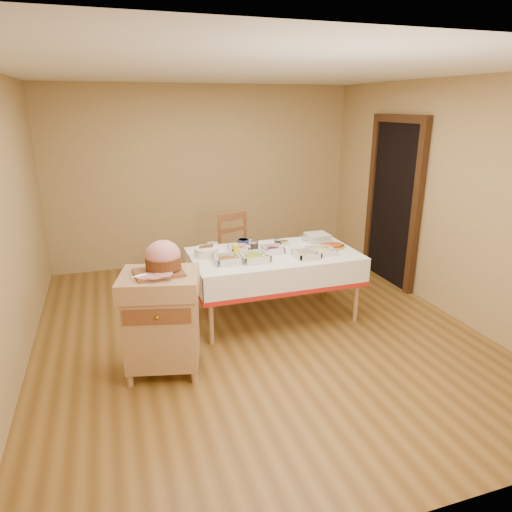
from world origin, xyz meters
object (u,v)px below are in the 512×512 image
(preserve_jar_right, at_px, (278,243))
(preserve_jar_left, at_px, (254,246))
(plate_stack, at_px, (317,237))
(dining_table, at_px, (274,267))
(dining_chair, at_px, (239,253))
(mustard_bottle, at_px, (236,251))
(bread_basket, at_px, (206,252))
(butcher_cart, at_px, (162,317))
(brass_platter, at_px, (332,246))
(ham_on_board, at_px, (162,259))

(preserve_jar_right, bearing_deg, preserve_jar_left, -166.76)
(plate_stack, bearing_deg, dining_table, -157.87)
(dining_chair, relative_size, preserve_jar_right, 9.22)
(preserve_jar_right, bearing_deg, mustard_bottle, -156.46)
(preserve_jar_left, distance_m, mustard_bottle, 0.31)
(bread_basket, bearing_deg, plate_stack, 5.42)
(dining_table, bearing_deg, butcher_cart, -150.02)
(mustard_bottle, bearing_deg, brass_platter, 1.11)
(butcher_cart, xyz_separation_m, plate_stack, (1.99, 1.03, 0.27))
(preserve_jar_right, height_order, brass_platter, preserve_jar_right)
(dining_table, xyz_separation_m, bread_basket, (-0.73, 0.13, 0.21))
(dining_table, relative_size, preserve_jar_left, 14.66)
(dining_chair, distance_m, mustard_bottle, 0.98)
(butcher_cart, bearing_deg, preserve_jar_left, 37.95)
(preserve_jar_left, bearing_deg, brass_platter, -9.77)
(butcher_cart, relative_size, ham_on_board, 2.20)
(mustard_bottle, relative_size, bread_basket, 0.72)
(dining_chair, distance_m, bread_basket, 0.94)
(dining_table, xyz_separation_m, brass_platter, (0.69, -0.03, 0.18))
(preserve_jar_right, distance_m, mustard_bottle, 0.61)
(ham_on_board, bearing_deg, butcher_cart, -141.92)
(ham_on_board, distance_m, bread_basket, 1.07)
(plate_stack, bearing_deg, ham_on_board, -152.75)
(preserve_jar_left, relative_size, bread_basket, 0.49)
(dining_table, xyz_separation_m, plate_stack, (0.65, 0.27, 0.21))
(plate_stack, distance_m, brass_platter, 0.30)
(dining_chair, relative_size, preserve_jar_left, 8.17)
(dining_table, relative_size, butcher_cart, 1.93)
(dining_chair, relative_size, brass_platter, 3.22)
(dining_table, distance_m, preserve_jar_left, 0.31)
(dining_chair, bearing_deg, butcher_cart, -126.25)
(plate_stack, bearing_deg, butcher_cart, -152.48)
(dining_chair, xyz_separation_m, brass_platter, (0.85, -0.86, 0.26))
(dining_chair, height_order, brass_platter, dining_chair)
(bread_basket, distance_m, plate_stack, 1.39)
(bread_basket, bearing_deg, preserve_jar_left, -1.05)
(bread_basket, height_order, plate_stack, bread_basket)
(mustard_bottle, bearing_deg, ham_on_board, -140.92)
(bread_basket, bearing_deg, ham_on_board, -122.84)
(mustard_bottle, relative_size, brass_platter, 0.58)
(dining_chair, height_order, preserve_jar_right, dining_chair)
(ham_on_board, distance_m, preserve_jar_right, 1.71)
(dining_table, xyz_separation_m, dining_chair, (-0.16, 0.83, -0.08))
(preserve_jar_right, relative_size, plate_stack, 0.43)
(mustard_bottle, bearing_deg, bread_basket, 147.21)
(plate_stack, bearing_deg, bread_basket, -174.58)
(dining_chair, relative_size, ham_on_board, 2.37)
(mustard_bottle, bearing_deg, preserve_jar_left, 33.95)
(dining_table, bearing_deg, mustard_bottle, -173.73)
(ham_on_board, height_order, preserve_jar_right, ham_on_board)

